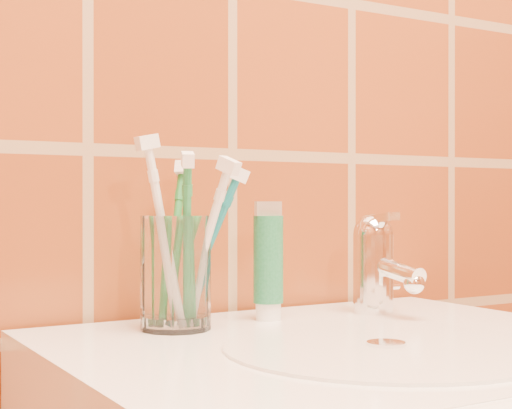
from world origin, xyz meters
TOP-DOWN VIEW (x-y plane):
  - glass_tumbler at (-0.12, 1.10)m, footprint 0.09×0.09m
  - toothpaste_tube at (-0.00, 1.11)m, footprint 0.04×0.03m
  - faucet at (0.14, 1.09)m, footprint 0.05×0.11m
  - toothbrush_0 at (-0.09, 1.09)m, footprint 0.14×0.13m
  - toothbrush_1 at (-0.10, 1.08)m, footprint 0.10×0.15m
  - toothbrush_2 at (-0.11, 1.13)m, footprint 0.14×0.14m
  - toothbrush_3 at (-0.14, 1.09)m, footprint 0.08×0.07m
  - toothbrush_4 at (-0.12, 1.08)m, footprint 0.07×0.10m

SIDE VIEW (x-z plane):
  - glass_tumbler at x=-0.12m, z-range 0.85..0.97m
  - toothpaste_tube at x=0.00m, z-range 0.85..0.98m
  - faucet at x=0.14m, z-range 0.85..0.97m
  - toothbrush_0 at x=-0.09m, z-range 0.84..1.03m
  - toothbrush_2 at x=-0.11m, z-range 0.84..1.04m
  - toothbrush_1 at x=-0.10m, z-range 0.84..1.04m
  - toothbrush_4 at x=-0.12m, z-range 0.84..1.04m
  - toothbrush_3 at x=-0.14m, z-range 0.85..1.05m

